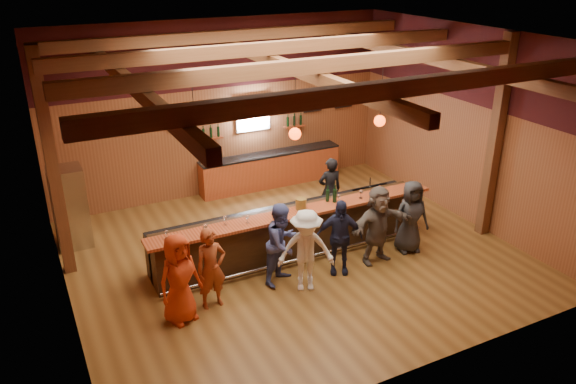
% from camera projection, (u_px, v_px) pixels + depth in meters
% --- Properties ---
extents(room, '(9.04, 9.00, 4.52)m').
position_uv_depth(room, '(294.00, 107.00, 10.75)').
color(room, brown).
rests_on(room, ground).
extents(bar_counter, '(6.30, 1.07, 1.11)m').
position_uv_depth(bar_counter, '(292.00, 230.00, 11.90)').
color(bar_counter, black).
rests_on(bar_counter, ground).
extents(back_bar_cabinet, '(4.00, 0.52, 0.95)m').
position_uv_depth(back_bar_cabinet, '(271.00, 169.00, 15.33)').
color(back_bar_cabinet, '#96391B').
rests_on(back_bar_cabinet, ground).
extents(window, '(0.95, 0.09, 0.95)m').
position_uv_depth(window, '(253.00, 113.00, 14.73)').
color(window, silver).
rests_on(window, room).
extents(framed_pictures, '(5.35, 0.05, 0.45)m').
position_uv_depth(framed_pictures, '(282.00, 108.00, 15.06)').
color(framed_pictures, black).
rests_on(framed_pictures, room).
extents(wine_shelves, '(3.00, 0.18, 0.30)m').
position_uv_depth(wine_shelves, '(254.00, 129.00, 14.85)').
color(wine_shelves, '#96391B').
rests_on(wine_shelves, room).
extents(pendant_lights, '(4.24, 0.24, 1.37)m').
position_uv_depth(pendant_lights, '(295.00, 133.00, 10.90)').
color(pendant_lights, black).
rests_on(pendant_lights, room).
extents(stainless_fridge, '(0.70, 0.70, 1.80)m').
position_uv_depth(stainless_fridge, '(70.00, 207.00, 12.06)').
color(stainless_fridge, silver).
rests_on(stainless_fridge, ground).
extents(customer_orange, '(0.93, 0.76, 1.65)m').
position_uv_depth(customer_orange, '(179.00, 279.00, 9.57)').
color(customer_orange, '#BC3311').
rests_on(customer_orange, ground).
extents(customer_redvest, '(0.58, 0.40, 1.54)m').
position_uv_depth(customer_redvest, '(211.00, 268.00, 9.99)').
color(customer_redvest, brown).
rests_on(customer_redvest, ground).
extents(customer_denim, '(1.00, 0.93, 1.65)m').
position_uv_depth(customer_denim, '(282.00, 243.00, 10.73)').
color(customer_denim, '#454E8B').
rests_on(customer_denim, ground).
extents(customer_white, '(1.22, 0.98, 1.65)m').
position_uv_depth(customer_white, '(306.00, 251.00, 10.47)').
color(customer_white, white).
rests_on(customer_white, ground).
extents(customer_navy, '(1.00, 0.75, 1.58)m').
position_uv_depth(customer_navy, '(339.00, 237.00, 11.05)').
color(customer_navy, '#1C1F39').
rests_on(customer_navy, ground).
extents(customer_brown, '(1.59, 0.63, 1.67)m').
position_uv_depth(customer_brown, '(378.00, 225.00, 11.44)').
color(customer_brown, '#5F544C').
rests_on(customer_brown, ground).
extents(customer_dark, '(0.87, 0.66, 1.60)m').
position_uv_depth(customer_dark, '(411.00, 217.00, 11.86)').
color(customer_dark, '#29292C').
rests_on(customer_dark, ground).
extents(bartender, '(0.62, 0.44, 1.59)m').
position_uv_depth(bartender, '(330.00, 190.00, 13.20)').
color(bartender, black).
rests_on(bartender, ground).
extents(ice_bucket, '(0.22, 0.22, 0.24)m').
position_uv_depth(ice_bucket, '(301.00, 204.00, 11.43)').
color(ice_bucket, brown).
rests_on(ice_bucket, bar_counter).
extents(bottle_a, '(0.08, 0.08, 0.35)m').
position_uv_depth(bottle_a, '(328.00, 195.00, 11.78)').
color(bottle_a, black).
rests_on(bottle_a, bar_counter).
extents(bottle_b, '(0.08, 0.08, 0.38)m').
position_uv_depth(bottle_b, '(335.00, 196.00, 11.74)').
color(bottle_b, black).
rests_on(bottle_b, bar_counter).
extents(glass_a, '(0.07, 0.07, 0.17)m').
position_uv_depth(glass_a, '(166.00, 233.00, 10.27)').
color(glass_a, silver).
rests_on(glass_a, bar_counter).
extents(glass_b, '(0.09, 0.09, 0.20)m').
position_uv_depth(glass_b, '(205.00, 227.00, 10.43)').
color(glass_b, silver).
rests_on(glass_b, bar_counter).
extents(glass_c, '(0.09, 0.09, 0.19)m').
position_uv_depth(glass_c, '(225.00, 218.00, 10.77)').
color(glass_c, silver).
rests_on(glass_c, bar_counter).
extents(glass_d, '(0.08, 0.08, 0.18)m').
position_uv_depth(glass_d, '(247.00, 217.00, 10.83)').
color(glass_d, silver).
rests_on(glass_d, bar_counter).
extents(glass_e, '(0.08, 0.08, 0.17)m').
position_uv_depth(glass_e, '(283.00, 210.00, 11.16)').
color(glass_e, silver).
rests_on(glass_e, bar_counter).
extents(glass_f, '(0.08, 0.08, 0.18)m').
position_uv_depth(glass_f, '(339.00, 196.00, 11.76)').
color(glass_f, silver).
rests_on(glass_f, bar_counter).
extents(glass_g, '(0.09, 0.09, 0.20)m').
position_uv_depth(glass_g, '(361.00, 192.00, 11.94)').
color(glass_g, silver).
rests_on(glass_g, bar_counter).
extents(glass_h, '(0.07, 0.07, 0.16)m').
position_uv_depth(glass_h, '(380.00, 187.00, 12.24)').
color(glass_h, silver).
rests_on(glass_h, bar_counter).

